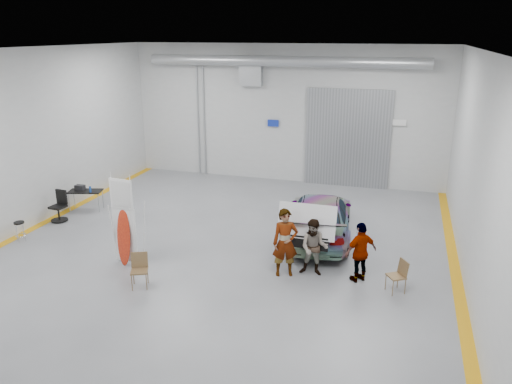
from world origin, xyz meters
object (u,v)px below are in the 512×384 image
(person_b, at_px, (314,247))
(work_table, at_px, (84,191))
(person_a, at_px, (285,243))
(shop_stool, at_px, (20,232))
(folding_chair_far, at_px, (395,282))
(sedan_car, at_px, (320,216))
(person_c, at_px, (361,252))
(surfboard_display, at_px, (124,229))
(folding_chair_near, at_px, (140,277))
(office_chair, at_px, (59,208))

(person_b, distance_m, work_table, 9.68)
(person_a, height_order, shop_stool, person_a)
(shop_stool, bearing_deg, folding_chair_far, 0.54)
(sedan_car, bearing_deg, person_c, 112.66)
(sedan_car, relative_size, person_a, 2.54)
(person_a, xyz_separation_m, surfboard_display, (-4.54, -0.71, 0.15))
(person_c, bearing_deg, shop_stool, -40.00)
(person_a, relative_size, folding_chair_near, 2.11)
(sedan_car, xyz_separation_m, person_b, (0.31, -2.75, 0.10))
(surfboard_display, bearing_deg, office_chair, 155.50)
(person_c, distance_m, office_chair, 10.83)
(person_c, distance_m, folding_chair_far, 1.17)
(surfboard_display, bearing_deg, folding_chair_far, 10.62)
(office_chair, bearing_deg, surfboard_display, -24.82)
(surfboard_display, distance_m, shop_stool, 4.27)
(folding_chair_near, relative_size, folding_chair_far, 1.05)
(folding_chair_far, relative_size, shop_stool, 1.32)
(person_a, xyz_separation_m, office_chair, (-8.69, 1.74, -0.48))
(folding_chair_near, height_order, work_table, work_table)
(person_b, height_order, person_c, person_c)
(person_c, distance_m, work_table, 10.90)
(work_table, bearing_deg, surfboard_display, -42.87)
(surfboard_display, xyz_separation_m, folding_chair_far, (7.53, 0.61, -0.84))
(sedan_car, xyz_separation_m, folding_chair_far, (2.53, -3.10, -0.44))
(sedan_car, relative_size, office_chair, 4.47)
(surfboard_display, relative_size, folding_chair_far, 3.14)
(work_table, relative_size, office_chair, 1.21)
(folding_chair_far, relative_size, work_table, 0.66)
(surfboard_display, xyz_separation_m, office_chair, (-4.15, 2.45, -0.63))
(folding_chair_far, bearing_deg, surfboard_display, -118.16)
(shop_stool, bearing_deg, surfboard_display, -6.81)
(folding_chair_near, xyz_separation_m, folding_chair_far, (6.48, 1.69, -0.01))
(surfboard_display, height_order, work_table, surfboard_display)
(person_a, bearing_deg, folding_chair_near, -174.48)
(person_b, height_order, folding_chair_far, person_b)
(shop_stool, bearing_deg, person_c, 2.45)
(person_a, xyz_separation_m, shop_stool, (-8.71, -0.21, -0.64))
(person_c, height_order, folding_chair_far, person_c)
(person_a, xyz_separation_m, person_b, (0.76, 0.25, -0.15))
(person_c, bearing_deg, work_table, -57.01)
(sedan_car, relative_size, work_table, 3.69)
(person_b, distance_m, folding_chair_far, 2.31)
(folding_chair_near, bearing_deg, office_chair, 122.33)
(person_a, height_order, folding_chair_near, person_a)
(person_b, bearing_deg, folding_chair_near, -156.56)
(surfboard_display, xyz_separation_m, work_table, (-3.98, 3.70, -0.35))
(person_b, height_order, folding_chair_near, person_b)
(sedan_car, distance_m, person_c, 3.17)
(person_a, height_order, surfboard_display, surfboard_display)
(sedan_car, relative_size, shop_stool, 7.37)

